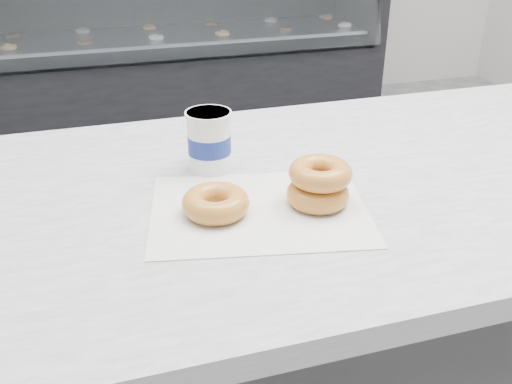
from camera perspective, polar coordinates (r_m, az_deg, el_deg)
ground at (r=2.06m, az=4.96°, el=-13.32°), size 5.00×5.00×0.00m
counter at (r=1.36m, az=15.24°, el=-14.41°), size 3.06×0.76×0.90m
display_case at (r=3.70m, az=-7.09°, el=14.10°), size 2.40×0.74×1.25m
wax_paper at (r=0.90m, az=0.31°, el=-1.77°), size 0.38×0.32×0.00m
donut_single at (r=0.88m, az=-4.06°, el=-1.09°), size 0.11×0.11×0.04m
donut_stack at (r=0.91m, az=6.33°, el=0.84°), size 0.13×0.13×0.07m
coffee_cup at (r=1.02m, az=-4.69°, el=5.15°), size 0.08×0.08×0.11m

